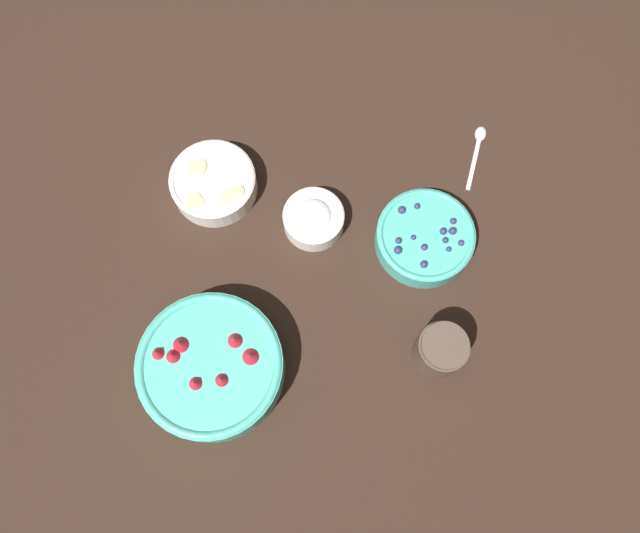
# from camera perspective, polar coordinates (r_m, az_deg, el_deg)

# --- Properties ---
(ground_plane) EXTENTS (4.00, 4.00, 0.00)m
(ground_plane) POSITION_cam_1_polar(r_m,az_deg,el_deg) (1.14, 4.06, -0.12)
(ground_plane) COLOR black
(bowl_strawberries) EXTENTS (0.24, 0.24, 0.09)m
(bowl_strawberries) POSITION_cam_1_polar(r_m,az_deg,el_deg) (1.07, -9.92, -9.00)
(bowl_strawberries) COLOR #47AD9E
(bowl_strawberries) RESTS_ON ground_plane
(bowl_blueberries) EXTENTS (0.18, 0.18, 0.05)m
(bowl_blueberries) POSITION_cam_1_polar(r_m,az_deg,el_deg) (1.14, 9.56, 2.64)
(bowl_blueberries) COLOR #47AD9E
(bowl_blueberries) RESTS_ON ground_plane
(bowl_bananas) EXTENTS (0.16, 0.16, 0.05)m
(bowl_bananas) POSITION_cam_1_polar(r_m,az_deg,el_deg) (1.19, -9.73, 7.57)
(bowl_bananas) COLOR silver
(bowl_bananas) RESTS_ON ground_plane
(bowl_cream) EXTENTS (0.11, 0.11, 0.05)m
(bowl_cream) POSITION_cam_1_polar(r_m,az_deg,el_deg) (1.14, -0.59, 4.44)
(bowl_cream) COLOR silver
(bowl_cream) RESTS_ON ground_plane
(jar_chocolate) EXTENTS (0.09, 0.09, 0.09)m
(jar_chocolate) POSITION_cam_1_polar(r_m,az_deg,el_deg) (1.08, 10.92, -7.52)
(jar_chocolate) COLOR #4C3D33
(jar_chocolate) RESTS_ON ground_plane
(spoon) EXTENTS (0.06, 0.14, 0.01)m
(spoon) POSITION_cam_1_polar(r_m,az_deg,el_deg) (1.27, 14.24, 10.68)
(spoon) COLOR silver
(spoon) RESTS_ON ground_plane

